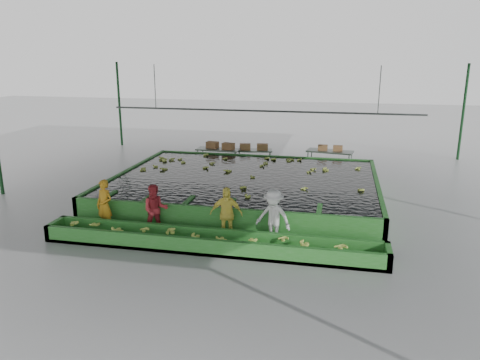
% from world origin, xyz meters
% --- Properties ---
extents(ground, '(80.00, 80.00, 0.00)m').
position_xyz_m(ground, '(0.00, 0.00, 0.00)').
color(ground, gray).
rests_on(ground, ground).
extents(shed_roof, '(20.00, 22.00, 0.04)m').
position_xyz_m(shed_roof, '(0.00, 0.00, 5.00)').
color(shed_roof, slate).
rests_on(shed_roof, shed_posts).
extents(shed_posts, '(20.00, 22.00, 5.00)m').
position_xyz_m(shed_posts, '(0.00, 0.00, 2.50)').
color(shed_posts, '#133C1A').
rests_on(shed_posts, ground).
extents(flotation_tank, '(10.00, 8.00, 0.90)m').
position_xyz_m(flotation_tank, '(0.00, 1.50, 0.45)').
color(flotation_tank, '#2C752A').
rests_on(flotation_tank, ground).
extents(tank_water, '(9.70, 7.70, 0.00)m').
position_xyz_m(tank_water, '(0.00, 1.50, 0.85)').
color(tank_water, black).
rests_on(tank_water, flotation_tank).
extents(sorting_trough, '(10.00, 1.00, 0.50)m').
position_xyz_m(sorting_trough, '(0.00, -3.60, 0.25)').
color(sorting_trough, '#2C752A').
rests_on(sorting_trough, ground).
extents(cableway_rail, '(0.08, 0.08, 14.00)m').
position_xyz_m(cableway_rail, '(0.00, 5.00, 3.00)').
color(cableway_rail, '#59605B').
rests_on(cableway_rail, shed_roof).
extents(rail_hanger_left, '(0.04, 0.04, 2.00)m').
position_xyz_m(rail_hanger_left, '(-5.00, 5.00, 4.00)').
color(rail_hanger_left, '#59605B').
rests_on(rail_hanger_left, shed_roof).
extents(rail_hanger_right, '(0.04, 0.04, 2.00)m').
position_xyz_m(rail_hanger_right, '(5.00, 5.00, 4.00)').
color(rail_hanger_right, '#59605B').
rests_on(rail_hanger_right, shed_roof).
extents(worker_a, '(0.70, 0.56, 1.66)m').
position_xyz_m(worker_a, '(-3.67, -2.80, 0.83)').
color(worker_a, '#BC811A').
rests_on(worker_a, ground).
extents(worker_b, '(0.96, 0.87, 1.61)m').
position_xyz_m(worker_b, '(-1.96, -2.80, 0.80)').
color(worker_b, '#AB2830').
rests_on(worker_b, ground).
extents(worker_c, '(1.03, 0.53, 1.67)m').
position_xyz_m(worker_c, '(0.29, -2.80, 0.84)').
color(worker_c, '#F5E554').
rests_on(worker_c, ground).
extents(worker_d, '(1.22, 0.91, 1.68)m').
position_xyz_m(worker_d, '(1.71, -2.80, 0.84)').
color(worker_d, silver).
rests_on(worker_d, ground).
extents(packing_table_left, '(2.16, 0.95, 0.97)m').
position_xyz_m(packing_table_left, '(-2.30, 6.13, 0.48)').
color(packing_table_left, '#59605B').
rests_on(packing_table_left, ground).
extents(packing_table_mid, '(2.03, 1.11, 0.87)m').
position_xyz_m(packing_table_mid, '(-0.70, 6.69, 0.44)').
color(packing_table_mid, '#59605B').
rests_on(packing_table_mid, ground).
extents(packing_table_right, '(2.28, 1.22, 0.99)m').
position_xyz_m(packing_table_right, '(3.06, 6.71, 0.49)').
color(packing_table_right, '#59605B').
rests_on(packing_table_right, ground).
extents(box_stack_left, '(1.47, 0.69, 0.31)m').
position_xyz_m(box_stack_left, '(-2.22, 6.19, 0.97)').
color(box_stack_left, '#94653C').
rests_on(box_stack_left, packing_table_left).
extents(box_stack_mid, '(1.43, 0.64, 0.30)m').
position_xyz_m(box_stack_mid, '(-0.64, 6.67, 0.87)').
color(box_stack_mid, '#94653C').
rests_on(box_stack_mid, packing_table_mid).
extents(box_stack_right, '(1.16, 0.34, 0.25)m').
position_xyz_m(box_stack_right, '(3.07, 6.78, 0.99)').
color(box_stack_right, '#94653C').
rests_on(box_stack_right, packing_table_right).
extents(floating_bananas, '(8.16, 5.56, 0.11)m').
position_xyz_m(floating_bananas, '(0.00, 2.30, 0.85)').
color(floating_bananas, '#B3C94A').
rests_on(floating_bananas, tank_water).
extents(trough_bananas, '(9.67, 0.64, 0.13)m').
position_xyz_m(trough_bananas, '(0.00, -3.60, 0.40)').
color(trough_bananas, '#B3C94A').
rests_on(trough_bananas, sorting_trough).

